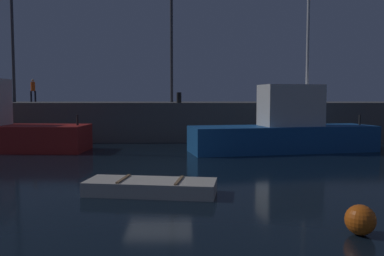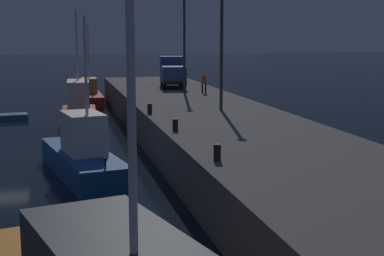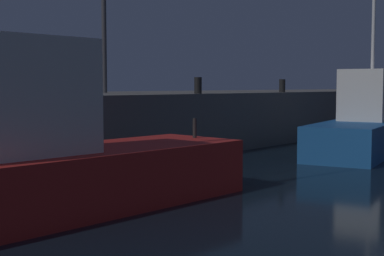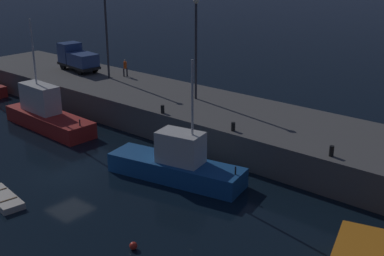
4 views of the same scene
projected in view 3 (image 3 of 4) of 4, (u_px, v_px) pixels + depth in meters
pier_quay at (115, 121)px, 22.44m from camera, size 56.28×8.55×2.31m
fishing_trawler_red at (365, 125)px, 21.52m from camera, size 9.28×4.09×7.84m
fishing_boat_white at (32, 158)px, 10.68m from camera, size 9.47×2.91×8.75m
bollard_west at (282, 86)px, 25.14m from camera, size 0.28×0.28×0.59m
bollard_central at (198, 85)px, 20.22m from camera, size 0.28×0.28×0.61m
bollard_east at (346, 85)px, 30.52m from camera, size 0.28×0.28×0.65m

